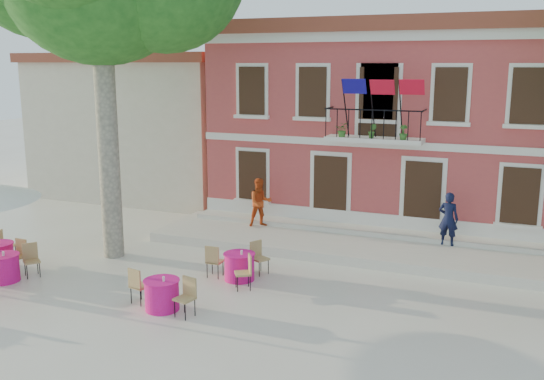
{
  "coord_description": "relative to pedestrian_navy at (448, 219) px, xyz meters",
  "views": [
    {
      "loc": [
        6.44,
        -14.13,
        5.97
      ],
      "look_at": [
        -0.8,
        3.5,
        1.97
      ],
      "focal_mm": 40.0,
      "sensor_mm": 36.0,
      "label": 1
    }
  ],
  "objects": [
    {
      "name": "pedestrian_orange",
      "position": [
        -6.4,
        -0.18,
        0.0
      ],
      "size": [
        1.06,
        1.02,
        1.72
      ],
      "primitive_type": "imported",
      "rotation": [
        0.0,
        0.0,
        0.65
      ],
      "color": "#C24316",
      "rests_on": "terrace"
    },
    {
      "name": "main_building",
      "position": [
        -2.56,
        4.86,
        2.62
      ],
      "size": [
        13.5,
        9.59,
        7.5
      ],
      "color": "#BE4744",
      "rests_on": "ground"
    },
    {
      "name": "cafe_table_4",
      "position": [
        -5.11,
        -4.66,
        -0.73
      ],
      "size": [
        1.67,
        1.87,
        0.95
      ],
      "color": "#E2159B",
      "rests_on": "ground"
    },
    {
      "name": "cafe_table_1",
      "position": [
        -5.97,
        -7.29,
        -0.74
      ],
      "size": [
        1.97,
        0.9,
        0.95
      ],
      "color": "#E2159B",
      "rests_on": "ground"
    },
    {
      "name": "terrace",
      "position": [
        -2.56,
        -0.72,
        -1.01
      ],
      "size": [
        14.0,
        3.4,
        0.3
      ],
      "primitive_type": "cube",
      "color": "silver",
      "rests_on": "ground"
    },
    {
      "name": "cafe_table_3",
      "position": [
        -11.13,
        -7.27,
        -0.74
      ],
      "size": [
        1.5,
        1.78,
        0.95
      ],
      "color": "#E2159B",
      "rests_on": "ground"
    },
    {
      "name": "ground",
      "position": [
        -4.56,
        -5.12,
        -1.16
      ],
      "size": [
        90.0,
        90.0,
        0.0
      ],
      "primitive_type": "plane",
      "color": "beige",
      "rests_on": "ground"
    },
    {
      "name": "neighbor_west",
      "position": [
        -14.06,
        5.88,
        2.06
      ],
      "size": [
        9.4,
        9.4,
        6.4
      ],
      "color": "beige",
      "rests_on": "ground"
    },
    {
      "name": "pedestrian_navy",
      "position": [
        0.0,
        0.0,
        0.0
      ],
      "size": [
        0.67,
        0.49,
        1.71
      ],
      "primitive_type": "imported",
      "rotation": [
        0.0,
        0.0,
        3.01
      ],
      "color": "black",
      "rests_on": "terrace"
    }
  ]
}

